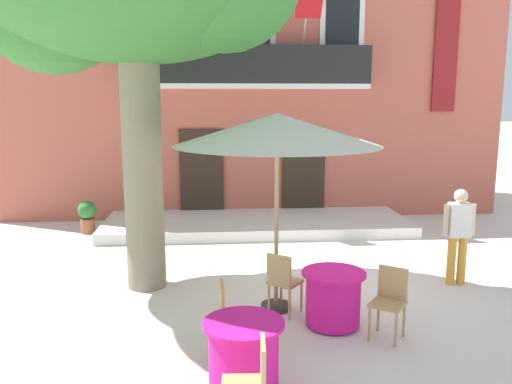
# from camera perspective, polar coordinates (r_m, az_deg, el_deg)

# --- Properties ---
(ground_plane) EXTENTS (120.00, 120.00, 0.00)m
(ground_plane) POSITION_cam_1_polar(r_m,az_deg,el_deg) (8.86, 7.59, -10.00)
(ground_plane) COLOR silver
(building_facade) EXTENTS (13.00, 5.09, 7.50)m
(building_facade) POSITION_cam_1_polar(r_m,az_deg,el_deg) (15.15, -0.94, 12.83)
(building_facade) COLOR #BC5B4C
(building_facade) RESTS_ON ground
(entrance_step_platform) EXTENTS (7.10, 2.37, 0.25)m
(entrance_step_platform) POSITION_cam_1_polar(r_m,az_deg,el_deg) (12.33, 0.08, -3.52)
(entrance_step_platform) COLOR silver
(entrance_step_platform) RESTS_ON ground
(cafe_table_near_tree) EXTENTS (0.86, 0.86, 0.76)m
(cafe_table_near_tree) POSITION_cam_1_polar(r_m,az_deg,el_deg) (7.24, 8.44, -11.41)
(cafe_table_near_tree) COLOR #DB1984
(cafe_table_near_tree) RESTS_ON ground
(cafe_chair_near_tree_0) EXTENTS (0.56, 0.56, 0.91)m
(cafe_chair_near_tree_0) POSITION_cam_1_polar(r_m,az_deg,el_deg) (7.46, 2.94, -9.53)
(cafe_chair_near_tree_0) COLOR tan
(cafe_chair_near_tree_0) RESTS_ON ground
(cafe_chair_near_tree_1) EXTENTS (0.56, 0.56, 0.91)m
(cafe_chair_near_tree_1) POSITION_cam_1_polar(r_m,az_deg,el_deg) (7.01, 14.45, -11.14)
(cafe_chair_near_tree_1) COLOR tan
(cafe_chair_near_tree_1) RESTS_ON ground
(cafe_table_middle) EXTENTS (0.86, 0.86, 0.76)m
(cafe_table_middle) POSITION_cam_1_polar(r_m,az_deg,el_deg) (5.72, -1.35, -17.41)
(cafe_table_middle) COLOR #DB1984
(cafe_table_middle) RESTS_ON ground
(cafe_chair_middle_0) EXTENTS (0.43, 0.43, 0.91)m
(cafe_chair_middle_0) POSITION_cam_1_polar(r_m,az_deg,el_deg) (5.00, -0.50, -19.99)
(cafe_chair_middle_0) COLOR tan
(cafe_chair_middle_0) RESTS_ON ground
(cafe_chair_middle_1) EXTENTS (0.42, 0.42, 0.91)m
(cafe_chair_middle_1) POSITION_cam_1_polar(r_m,az_deg,el_deg) (6.33, -2.75, -13.21)
(cafe_chair_middle_1) COLOR tan
(cafe_chair_middle_1) RESTS_ON ground
(cafe_umbrella) EXTENTS (2.90, 2.90, 2.85)m
(cafe_umbrella) POSITION_cam_1_polar(r_m,az_deg,el_deg) (7.23, 2.32, 6.75)
(cafe_umbrella) COLOR #997A56
(cafe_umbrella) RESTS_ON ground
(ground_planter_left) EXTENTS (0.41, 0.41, 0.74)m
(ground_planter_left) POSITION_cam_1_polar(r_m,az_deg,el_deg) (12.52, -18.00, -2.43)
(ground_planter_left) COLOR #995638
(ground_planter_left) RESTS_ON ground
(pedestrian_near_entrance) EXTENTS (0.53, 0.25, 1.61)m
(pedestrian_near_entrance) POSITION_cam_1_polar(r_m,az_deg,el_deg) (9.15, 21.31, -4.04)
(pedestrian_near_entrance) COLOR gold
(pedestrian_near_entrance) RESTS_ON ground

